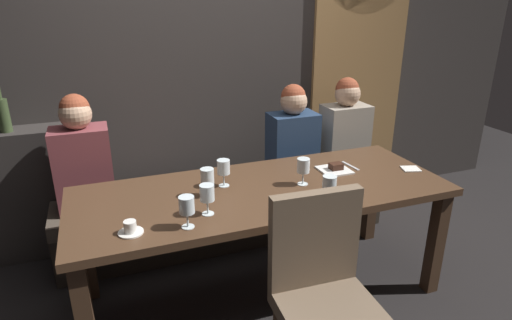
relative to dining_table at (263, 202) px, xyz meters
name	(u,v)px	position (x,y,z in m)	size (l,w,h in m)	color
ground	(262,292)	(0.00, 0.00, -0.65)	(9.00, 9.00, 0.00)	black
back_wall_tiled	(206,37)	(0.00, 1.22, 0.85)	(6.00, 0.12, 3.00)	#383330
arched_door	(359,49)	(1.35, 1.15, 0.71)	(0.90, 0.05, 2.55)	olive
back_counter	(4,197)	(-1.55, 1.04, -0.18)	(1.10, 0.28, 0.95)	#2F2B29
dining_table	(263,202)	(0.00, 0.00, 0.00)	(2.20, 0.84, 0.74)	#412B1C
banquette_bench	(230,213)	(0.00, 0.70, -0.42)	(2.50, 0.44, 0.45)	#312A23
chair_near_side	(323,285)	(0.01, -0.72, -0.09)	(0.46, 0.46, 0.98)	#4C3321
diner_redhead	(82,156)	(-0.99, 0.72, 0.17)	(0.36, 0.24, 0.78)	brown
diner_bearded	(293,136)	(0.51, 0.69, 0.15)	(0.36, 0.24, 0.74)	navy
diner_far_end	(345,127)	(0.99, 0.72, 0.16)	(0.36, 0.24, 0.76)	#9E9384
wine_bottle_pale_label	(3,114)	(-1.44, 1.01, 0.42)	(0.08, 0.08, 0.33)	#384728
wine_glass_far_left	(207,194)	(-0.38, -0.20, 0.20)	(0.08, 0.08, 0.16)	silver
wine_glass_near_right	(329,185)	(0.26, -0.31, 0.20)	(0.08, 0.08, 0.16)	silver
wine_glass_far_right	(223,168)	(-0.21, 0.11, 0.20)	(0.08, 0.08, 0.16)	silver
wine_glass_end_left	(207,177)	(-0.33, 0.01, 0.20)	(0.08, 0.08, 0.16)	silver
wine_glass_center_back	(187,206)	(-0.51, -0.30, 0.20)	(0.08, 0.08, 0.16)	silver
wine_glass_center_front	(303,167)	(0.24, -0.03, 0.20)	(0.08, 0.08, 0.16)	silver
espresso_cup	(130,228)	(-0.78, -0.26, 0.11)	(0.12, 0.12, 0.06)	white
dessert_plate	(335,169)	(0.53, 0.09, 0.10)	(0.19, 0.19, 0.05)	white
fork_on_table	(350,166)	(0.67, 0.12, 0.09)	(0.02, 0.17, 0.01)	silver
folded_napkin	(411,169)	(1.01, -0.07, 0.09)	(0.11, 0.10, 0.01)	silver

